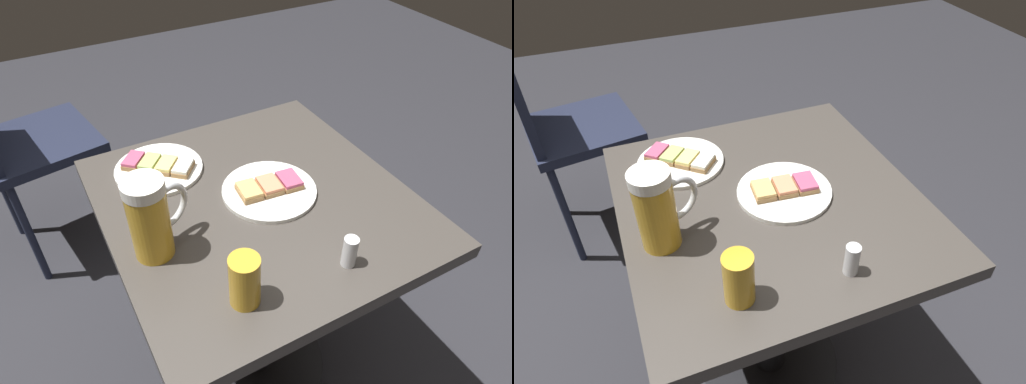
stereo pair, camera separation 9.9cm
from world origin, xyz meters
TOP-DOWN VIEW (x-y plane):
  - ground_plane at (0.00, 0.00)m, footprint 6.00×6.00m
  - cafe_table at (0.00, 0.00)m, footprint 0.68×0.71m
  - plate_near at (0.04, 0.01)m, footprint 0.22×0.22m
  - plate_far at (-0.16, 0.21)m, footprint 0.22×0.22m
  - beer_mug at (-0.25, -0.05)m, footprint 0.14×0.09m
  - beer_glass_small at (-0.16, -0.24)m, footprint 0.06×0.06m
  - salt_shaker at (0.06, -0.26)m, footprint 0.03×0.03m
  - cafe_chair at (-0.47, 0.88)m, footprint 0.44×0.44m

SIDE VIEW (x-z plane):
  - ground_plane at x=0.00m, z-range 0.00..0.00m
  - cafe_chair at x=-0.47m, z-range 0.08..0.99m
  - cafe_table at x=0.00m, z-range 0.19..0.90m
  - plate_near at x=0.04m, z-range 0.71..0.74m
  - plate_far at x=-0.16m, z-range 0.71..0.74m
  - salt_shaker at x=0.06m, z-range 0.71..0.78m
  - beer_glass_small at x=-0.16m, z-range 0.71..0.82m
  - beer_mug at x=-0.25m, z-range 0.71..0.89m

